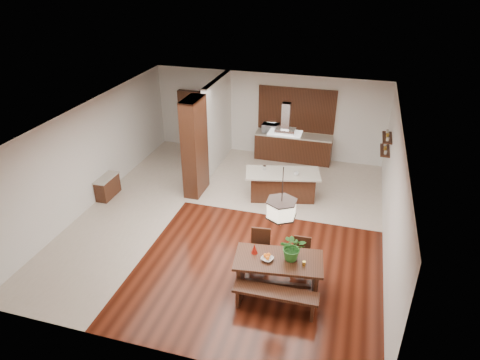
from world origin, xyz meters
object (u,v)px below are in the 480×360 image
(dining_chair_right, at_px, (300,257))
(island_cup, at_px, (296,174))
(dining_chair_left, at_px, (259,251))
(microwave, at_px, (270,128))
(hallway_console, at_px, (108,187))
(pendant_lantern, at_px, (282,198))
(dining_table, at_px, (278,267))
(kitchen_island, at_px, (282,185))
(foliage_plant, at_px, (293,247))
(range_hood, at_px, (286,119))
(dining_bench, at_px, (275,301))
(fruit_bowl, at_px, (267,259))

(dining_chair_right, bearing_deg, island_cup, 99.90)
(dining_chair_left, height_order, microwave, microwave)
(hallway_console, relative_size, pendant_lantern, 0.67)
(dining_table, height_order, pendant_lantern, pendant_lantern)
(dining_chair_left, relative_size, kitchen_island, 0.44)
(hallway_console, bearing_deg, island_cup, 12.63)
(dining_table, relative_size, dining_chair_left, 1.97)
(island_cup, height_order, microwave, microwave)
(foliage_plant, distance_m, island_cup, 3.62)
(island_cup, bearing_deg, range_hood, 164.61)
(dining_chair_left, distance_m, dining_chair_right, 0.92)
(dining_chair_right, xyz_separation_m, pendant_lantern, (-0.38, -0.61, 1.81))
(dining_chair_right, distance_m, pendant_lantern, 1.95)
(hallway_console, height_order, dining_chair_right, dining_chair_right)
(kitchen_island, bearing_deg, dining_table, -93.95)
(hallway_console, bearing_deg, microwave, 44.81)
(dining_table, relative_size, dining_bench, 1.13)
(dining_chair_right, bearing_deg, pendant_lantern, -123.57)
(dining_table, xyz_separation_m, dining_chair_left, (-0.53, 0.50, -0.07))
(dining_table, bearing_deg, pendant_lantern, 0.00)
(fruit_bowl, relative_size, kitchen_island, 0.11)
(dining_table, bearing_deg, microwave, 103.93)
(fruit_bowl, height_order, kitchen_island, kitchen_island)
(hallway_console, relative_size, range_hood, 0.98)
(dining_bench, xyz_separation_m, foliage_plant, (0.18, 0.74, 0.82))
(dining_bench, bearing_deg, fruit_bowl, 118.65)
(dining_table, bearing_deg, dining_bench, -82.61)
(foliage_plant, height_order, microwave, foliage_plant)
(dining_chair_right, distance_m, foliage_plant, 0.83)
(dining_bench, height_order, fruit_bowl, fruit_bowl)
(dining_bench, bearing_deg, microwave, 103.34)
(foliage_plant, relative_size, fruit_bowl, 2.40)
(dining_table, bearing_deg, kitchen_island, 99.58)
(dining_bench, bearing_deg, hallway_console, 151.17)
(dining_table, relative_size, kitchen_island, 0.86)
(fruit_bowl, distance_m, kitchen_island, 3.91)
(microwave, bearing_deg, dining_chair_right, -73.25)
(dining_bench, relative_size, dining_chair_right, 1.97)
(hallway_console, distance_m, dining_chair_left, 5.45)
(foliage_plant, distance_m, fruit_bowl, 0.58)
(dining_table, xyz_separation_m, fruit_bowl, (-0.22, -0.09, 0.23))
(dining_table, xyz_separation_m, island_cup, (-0.24, 3.67, 0.35))
(dining_bench, height_order, pendant_lantern, pendant_lantern)
(foliage_plant, bearing_deg, dining_table, -161.64)
(range_hood, relative_size, island_cup, 7.17)
(dining_bench, xyz_separation_m, dining_chair_left, (-0.61, 1.15, 0.25))
(pendant_lantern, xyz_separation_m, kitchen_island, (-0.64, 3.78, -1.80))
(hallway_console, distance_m, foliage_plant, 6.37)
(pendant_lantern, relative_size, kitchen_island, 0.58)
(dining_chair_left, bearing_deg, island_cup, 78.80)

